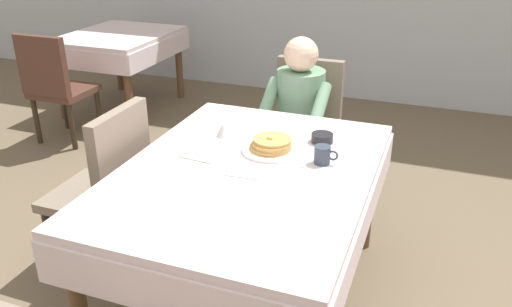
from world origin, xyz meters
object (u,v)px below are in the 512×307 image
object	(u,v)px
fork_left_of_plate	(233,147)
chair_left_side	(108,182)
knife_right_of_plate	(307,158)
background_table_far	(120,46)
breakfast_stack	(271,144)
spoon_near_edge	(242,177)
cup_coffee	(323,155)
bowl_butter	(322,138)
syrup_pitcher	(223,130)
chair_diner	(304,122)
dining_table_main	(247,186)
background_chair_empty	(54,83)
plate_breakfast	(271,150)
diner_person	(298,110)

from	to	relation	value
fork_left_of_plate	chair_left_side	bearing A→B (deg)	111.29
knife_right_of_plate	background_table_far	size ratio (longest dim) A/B	0.18
breakfast_stack	spoon_near_edge	xyz separation A→B (m)	(-0.03, -0.30, -0.04)
chair_left_side	cup_coffee	distance (m)	1.12
spoon_near_edge	bowl_butter	bearing A→B (deg)	60.67
breakfast_stack	syrup_pitcher	world-z (taller)	breakfast_stack
fork_left_of_plate	knife_right_of_plate	bearing A→B (deg)	-85.96
bowl_butter	fork_left_of_plate	world-z (taller)	bowl_butter
chair_diner	fork_left_of_plate	xyz separation A→B (m)	(-0.10, -0.98, 0.21)
dining_table_main	fork_left_of_plate	bearing A→B (deg)	128.08
fork_left_of_plate	syrup_pitcher	bearing A→B (deg)	45.54
knife_right_of_plate	background_chair_empty	size ratio (longest dim) A/B	0.22
plate_breakfast	fork_left_of_plate	xyz separation A→B (m)	(-0.19, -0.02, -0.01)
chair_left_side	fork_left_of_plate	xyz separation A→B (m)	(0.62, 0.19, 0.21)
chair_left_side	background_table_far	bearing A→B (deg)	32.30
cup_coffee	fork_left_of_plate	size ratio (longest dim) A/B	0.63
diner_person	chair_left_side	distance (m)	1.25
chair_diner	spoon_near_edge	size ratio (longest dim) A/B	6.20
cup_coffee	background_table_far	bearing A→B (deg)	140.26
diner_person	cup_coffee	bearing A→B (deg)	113.00
plate_breakfast	syrup_pitcher	bearing A→B (deg)	162.47
chair_left_side	cup_coffee	size ratio (longest dim) A/B	8.23
breakfast_stack	chair_diner	bearing A→B (deg)	95.71
chair_diner	breakfast_stack	size ratio (longest dim) A/B	4.63
plate_breakfast	syrup_pitcher	xyz separation A→B (m)	(-0.29, 0.09, 0.03)
plate_breakfast	background_chair_empty	distance (m)	2.49
background_table_far	spoon_near_edge	bearing A→B (deg)	-46.71
background_table_far	breakfast_stack	bearing A→B (deg)	-42.35
chair_diner	syrup_pitcher	world-z (taller)	chair_diner
cup_coffee	breakfast_stack	bearing A→B (deg)	171.80
diner_person	bowl_butter	world-z (taller)	diner_person
dining_table_main	fork_left_of_plate	size ratio (longest dim) A/B	8.47
dining_table_main	knife_right_of_plate	size ratio (longest dim) A/B	7.62
breakfast_stack	cup_coffee	world-z (taller)	cup_coffee
dining_table_main	cup_coffee	distance (m)	0.37
bowl_butter	background_chair_empty	xyz separation A→B (m)	(-2.44, 0.89, -0.23)
spoon_near_edge	background_chair_empty	distance (m)	2.61
background_chair_empty	spoon_near_edge	bearing A→B (deg)	-32.23
cup_coffee	background_table_far	world-z (taller)	cup_coffee
spoon_near_edge	background_table_far	xyz separation A→B (m)	(-2.20, 2.34, -0.12)
cup_coffee	syrup_pitcher	size ratio (longest dim) A/B	1.41
breakfast_stack	knife_right_of_plate	distance (m)	0.19
chair_left_side	plate_breakfast	distance (m)	0.87
chair_diner	diner_person	xyz separation A→B (m)	(-0.00, -0.16, 0.14)
breakfast_stack	background_table_far	size ratio (longest dim) A/B	0.18
breakfast_stack	spoon_near_edge	size ratio (longest dim) A/B	1.34
breakfast_stack	bowl_butter	size ratio (longest dim) A/B	1.82
bowl_butter	syrup_pitcher	world-z (taller)	syrup_pitcher
chair_diner	cup_coffee	world-z (taller)	chair_diner
chair_diner	background_table_far	xyz separation A→B (m)	(-2.14, 1.08, 0.09)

